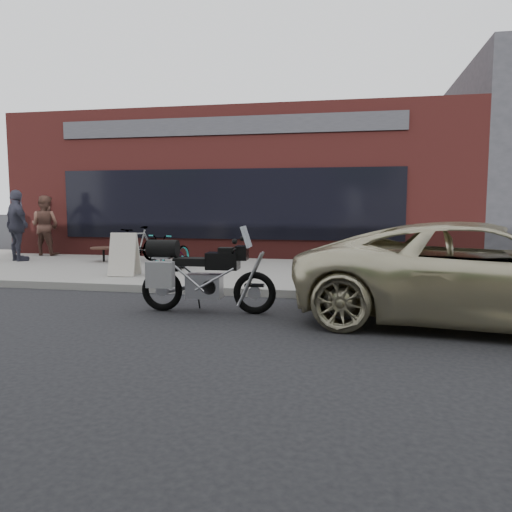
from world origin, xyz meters
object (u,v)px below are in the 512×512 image
Objects in this scene: sandwich_sign at (124,254)px; cafe_patron_right at (17,226)px; bicycle_front at (171,253)px; cafe_table at (103,248)px; bicycle_rear at (137,245)px; motorcycle at (198,275)px; minivan at (484,274)px; cafe_patron_left at (45,226)px.

cafe_patron_right reaches higher than sandwich_sign.
bicycle_front is 2.90m from cafe_table.
cafe_table is (-0.98, 0.00, -0.12)m from bicycle_rear.
bicycle_front is 2.42× the size of cafe_table.
cafe_patron_right is at bearing 177.27° from bicycle_front.
cafe_patron_right is at bearing -172.84° from cafe_table.
cafe_patron_right is (-6.63, 4.56, 0.52)m from motorcycle.
motorcycle is 2.34× the size of sandwich_sign.
cafe_table is 2.47m from cafe_patron_right.
motorcycle is at bearing 97.88° from minivan.
sandwich_sign is 0.52× the size of cafe_patron_left.
minivan is at bearing -172.44° from cafe_patron_right.
bicycle_rear reaches higher than cafe_table.
bicycle_rear is 1.70× the size of sandwich_sign.
bicycle_front is 5.04m from cafe_patron_right.
bicycle_front is at bearing -30.50° from cafe_table.
sandwich_sign is at bearing -175.35° from cafe_patron_right.
minivan is (4.24, 0.03, 0.14)m from motorcycle.
minivan is at bearing -1.78° from motorcycle.
minivan is at bearing -18.43° from bicycle_front.
motorcycle is 4.24m from minivan.
bicycle_front is 1.78× the size of sandwich_sign.
cafe_table is at bearing 129.05° from motorcycle.
cafe_patron_left is 0.93× the size of cafe_patron_right.
cafe_patron_left is at bearing 155.24° from cafe_table.
minivan is 2.92× the size of cafe_patron_left.
motorcycle reaches higher than bicycle_rear.
bicycle_rear is 0.88× the size of cafe_patron_left.
cafe_patron_left is (-4.25, 3.42, 0.43)m from sandwich_sign.
cafe_table is 2.84m from cafe_patron_left.
bicycle_rear is (-3.27, 4.86, 0.03)m from motorcycle.
bicycle_front is (-1.76, 3.39, -0.01)m from motorcycle.
cafe_patron_right is (-2.37, -0.30, 0.61)m from cafe_table.
sandwich_sign reaches higher than cafe_table.
cafe_patron_left is (-6.79, 6.03, 0.45)m from motorcycle.
bicycle_front is (-6.00, 3.36, -0.15)m from minivan.
cafe_patron_right is at bearing -148.52° from bicycle_rear.
minivan reaches higher than sandwich_sign.
minivan is 7.66× the size of cafe_table.
cafe_patron_right is at bearing 149.87° from sandwich_sign.
cafe_table is (-2.50, 1.47, -0.08)m from bicycle_front.
cafe_patron_left is at bearing -53.64° from cafe_patron_right.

